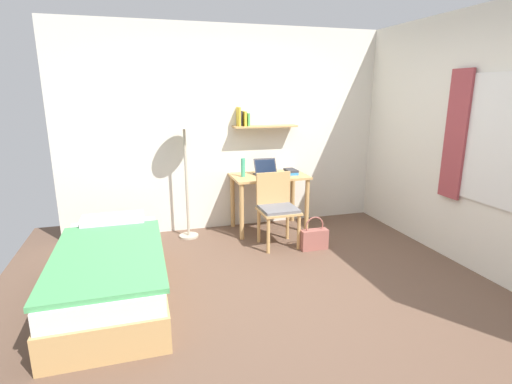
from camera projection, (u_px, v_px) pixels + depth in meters
ground_plane at (288, 294)px, 3.57m from camera, size 5.28×5.28×0.00m
wall_back at (234, 130)px, 5.12m from camera, size 4.40×0.27×2.60m
wall_right at (486, 143)px, 3.80m from camera, size 0.10×4.40×2.60m
bed at (111, 273)px, 3.46m from camera, size 0.90×1.88×0.54m
desk at (269, 186)px, 5.10m from camera, size 0.96×0.59×0.74m
desk_chair at (277, 206)px, 4.63m from camera, size 0.45×0.43×0.86m
standing_lamp at (184, 126)px, 4.63m from camera, size 0.38×0.38×1.60m
laptop at (266, 171)px, 5.07m from camera, size 0.30×0.23×0.21m
water_bottle at (243, 168)px, 4.94m from camera, size 0.06×0.06×0.24m
book_stack at (291, 172)px, 5.14m from camera, size 0.16×0.25×0.06m
handbag at (314, 238)px, 4.56m from camera, size 0.32×0.12×0.40m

